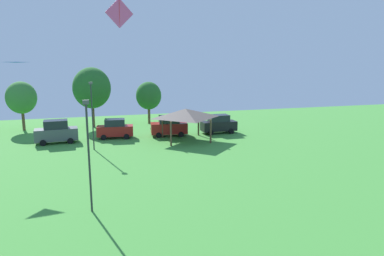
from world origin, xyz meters
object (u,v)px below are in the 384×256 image
at_px(kite_flying_6, 119,13).
at_px(parked_car_leftmost, 56,132).
at_px(kite_flying_2, 17,69).
at_px(light_post_0, 89,150).
at_px(parked_car_second_from_left, 115,129).
at_px(park_pavilion, 186,113).
at_px(light_post_2, 92,112).
at_px(parked_car_third_from_left, 169,126).
at_px(treeline_tree_2, 92,88).
at_px(treeline_tree_1, 21,98).
at_px(treeline_tree_3, 149,96).
at_px(parked_car_rightmost_in_row, 219,124).

height_order(kite_flying_6, parked_car_leftmost, kite_flying_6).
xyz_separation_m(kite_flying_2, light_post_0, (5.47, -12.42, -4.39)).
distance_m(kite_flying_2, parked_car_second_from_left, 13.30).
xyz_separation_m(parked_car_leftmost, park_pavilion, (13.85, -2.75, 1.84)).
distance_m(light_post_0, light_post_2, 15.16).
distance_m(parked_car_third_from_left, treeline_tree_2, 12.88).
xyz_separation_m(light_post_0, treeline_tree_1, (-8.09, 28.38, 0.56)).
bearing_deg(parked_car_third_from_left, treeline_tree_2, 141.98).
relative_size(parked_car_second_from_left, parked_car_third_from_left, 0.94).
bearing_deg(treeline_tree_3, parked_car_second_from_left, -122.68).
bearing_deg(kite_flying_2, parked_car_leftmost, 73.53).
height_order(parked_car_third_from_left, treeline_tree_3, treeline_tree_3).
height_order(kite_flying_6, parked_car_third_from_left, kite_flying_6).
relative_size(light_post_0, treeline_tree_3, 1.09).
distance_m(parked_car_third_from_left, treeline_tree_3, 9.48).
xyz_separation_m(park_pavilion, treeline_tree_3, (-2.09, 11.91, 0.96)).
bearing_deg(treeline_tree_2, park_pavilion, -49.79).
bearing_deg(parked_car_third_from_left, parked_car_leftmost, -171.85).
xyz_separation_m(parked_car_second_from_left, treeline_tree_1, (-10.99, 8.31, 3.13)).
height_order(parked_car_third_from_left, light_post_0, light_post_0).
bearing_deg(light_post_0, kite_flying_2, 113.78).
height_order(light_post_2, treeline_tree_2, treeline_tree_2).
bearing_deg(parked_car_second_from_left, treeline_tree_1, 148.88).
bearing_deg(treeline_tree_3, kite_flying_2, -130.55).
relative_size(parked_car_leftmost, treeline_tree_3, 0.75).
distance_m(park_pavilion, treeline_tree_1, 21.96).
distance_m(kite_flying_2, light_post_2, 7.77).
bearing_deg(parked_car_rightmost_in_row, treeline_tree_1, 159.28).
bearing_deg(treeline_tree_2, light_post_2, -90.97).
xyz_separation_m(parked_car_third_from_left, treeline_tree_2, (-8.56, 8.69, 4.12)).
distance_m(kite_flying_6, parked_car_second_from_left, 20.13).
bearing_deg(parked_car_second_from_left, kite_flying_2, -131.57).
height_order(parked_car_rightmost_in_row, light_post_0, light_post_0).
bearing_deg(treeline_tree_3, parked_car_rightmost_in_row, -52.09).
bearing_deg(treeline_tree_2, treeline_tree_1, 179.26).
distance_m(parked_car_third_from_left, parked_car_rightmost_in_row, 6.30).
relative_size(parked_car_leftmost, treeline_tree_1, 0.72).
bearing_deg(treeline_tree_2, kite_flying_2, -111.08).
bearing_deg(light_post_0, parked_car_third_from_left, 64.84).
bearing_deg(light_post_0, parked_car_second_from_left, 81.79).
xyz_separation_m(kite_flying_6, parked_car_third_from_left, (6.91, 16.65, -10.44)).
height_order(kite_flying_2, parked_car_leftmost, kite_flying_2).
bearing_deg(kite_flying_2, parked_car_rightmost_in_row, 18.43).
distance_m(kite_flying_2, treeline_tree_3, 21.64).
distance_m(treeline_tree_2, treeline_tree_3, 7.82).
bearing_deg(parked_car_third_from_left, parked_car_rightmost_in_row, 5.88).
height_order(kite_flying_2, parked_car_second_from_left, kite_flying_2).
distance_m(parked_car_third_from_left, light_post_2, 10.17).
bearing_deg(treeline_tree_2, parked_car_third_from_left, -45.46).
bearing_deg(kite_flying_6, treeline_tree_3, 76.69).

